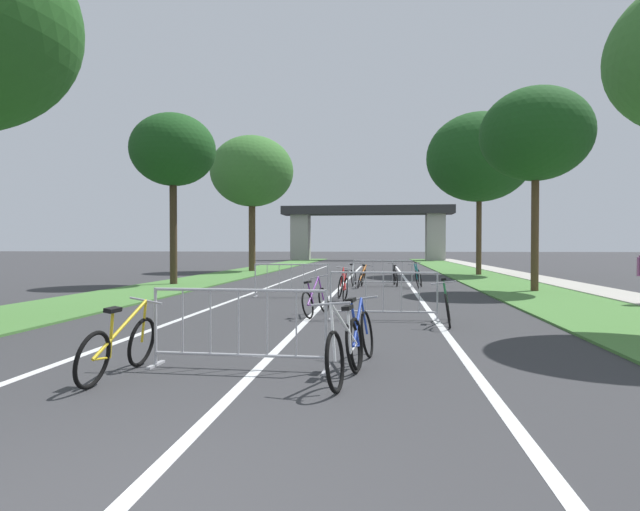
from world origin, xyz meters
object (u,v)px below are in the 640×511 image
crowd_barrier_nearest (239,329)px  crowd_barrier_second (383,296)px  bicycle_silver_0 (353,276)px  bicycle_yellow_3 (120,347)px  bicycle_green_6 (447,306)px  bicycle_purple_2 (316,300)px  crowd_barrier_third (291,281)px  bicycle_orange_8 (362,278)px  tree_left_cypress_far (252,172)px  bicycle_blue_4 (360,337)px  bicycle_teal_7 (418,278)px  tree_left_pine_far (173,151)px  tree_right_maple_mid (536,135)px  bicycle_white_9 (346,349)px  tree_right_oak_mid (479,157)px  crowd_barrier_fourth (383,273)px  bicycle_black_1 (395,276)px  bicycle_red_5 (343,287)px

crowd_barrier_nearest → crowd_barrier_second: same height
bicycle_silver_0 → bicycle_yellow_3: bearing=-94.9°
bicycle_green_6 → bicycle_purple_2: bearing=-12.1°
crowd_barrier_third → bicycle_silver_0: 5.43m
crowd_barrier_nearest → bicycle_orange_8: bearing=85.4°
crowd_barrier_nearest → tree_left_cypress_far: bearing=103.8°
bicycle_blue_4 → bicycle_teal_7: bearing=91.6°
crowd_barrier_second → bicycle_purple_2: bearing=162.6°
bicycle_teal_7 → bicycle_orange_8: size_ratio=0.94×
tree_left_pine_far → tree_right_maple_mid: size_ratio=0.99×
bicycle_teal_7 → bicycle_white_9: bicycle_teal_7 is taller
crowd_barrier_third → bicycle_teal_7: size_ratio=1.43×
tree_right_oak_mid → bicycle_white_9: bearing=-104.0°
tree_right_oak_mid → bicycle_green_6: bearing=-102.2°
bicycle_purple_2 → bicycle_teal_7: bicycle_teal_7 is taller
bicycle_yellow_3 → crowd_barrier_nearest: bearing=27.2°
tree_left_cypress_far → tree_right_oak_mid: 13.70m
tree_right_maple_mid → bicycle_green_6: tree_right_maple_mid is taller
crowd_barrier_second → crowd_barrier_fourth: (0.02, 9.46, 0.00)m
bicycle_purple_2 → bicycle_white_9: (1.08, -5.64, 0.02)m
tree_right_maple_mid → crowd_barrier_fourth: size_ratio=2.99×
crowd_barrier_fourth → bicycle_black_1: 0.72m
tree_left_cypress_far → crowd_barrier_third: 17.78m
crowd_barrier_fourth → bicycle_purple_2: size_ratio=1.40×
bicycle_yellow_3 → bicycle_red_5: 9.70m
bicycle_black_1 → bicycle_red_5: bicycle_red_5 is taller
bicycle_yellow_3 → bicycle_purple_2: bearing=76.7°
crowd_barrier_fourth → bicycle_green_6: 10.04m
crowd_barrier_nearest → bicycle_blue_4: (1.57, 0.41, -0.14)m
crowd_barrier_third → bicycle_white_9: crowd_barrier_third is taller
bicycle_black_1 → bicycle_teal_7: size_ratio=0.99×
bicycle_green_6 → bicycle_orange_8: bearing=-70.6°
bicycle_silver_0 → bicycle_purple_2: (-0.37, -9.41, -0.02)m
bicycle_black_1 → crowd_barrier_fourth: bearing=-139.0°
bicycle_green_6 → bicycle_teal_7: bearing=-83.6°
bicycle_white_9 → bicycle_red_5: bearing=-76.0°
crowd_barrier_third → crowd_barrier_fourth: same height
crowd_barrier_second → bicycle_purple_2: size_ratio=1.40×
tree_left_cypress_far → crowd_barrier_fourth: 15.04m
bicycle_silver_0 → bicycle_black_1: size_ratio=1.07×
bicycle_black_1 → bicycle_green_6: (0.79, -10.46, 0.01)m
bicycle_yellow_3 → crowd_barrier_fourth: bearing=80.5°
crowd_barrier_fourth → bicycle_red_5: bearing=-102.7°
bicycle_red_5 → bicycle_teal_7: (2.56, 4.81, 0.01)m
bicycle_orange_8 → tree_left_cypress_far: bearing=126.8°
bicycle_black_1 → bicycle_green_6: bicycle_green_6 is taller
crowd_barrier_second → bicycle_red_5: crowd_barrier_second is taller
crowd_barrier_nearest → crowd_barrier_fourth: size_ratio=1.00×
tree_left_cypress_far → crowd_barrier_nearest: size_ratio=3.60×
crowd_barrier_nearest → tree_left_pine_far: bearing=115.5°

